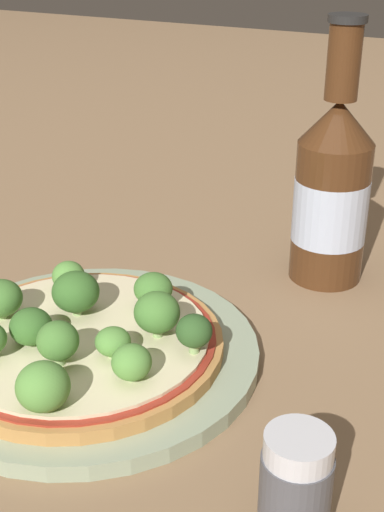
% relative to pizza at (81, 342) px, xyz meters
% --- Properties ---
extents(ground_plane, '(3.00, 3.00, 0.00)m').
position_rel_pizza_xyz_m(ground_plane, '(0.02, 0.02, -0.02)').
color(ground_plane, '#846647').
extents(plate, '(0.25, 0.25, 0.01)m').
position_rel_pizza_xyz_m(plate, '(0.01, -0.00, -0.01)').
color(plate, '#93A384').
rests_on(plate, ground_plane).
extents(pizza, '(0.21, 0.21, 0.01)m').
position_rel_pizza_xyz_m(pizza, '(0.00, 0.00, 0.00)').
color(pizza, '#B77F42').
rests_on(pizza, plate).
extents(broccoli_floret_0, '(0.03, 0.03, 0.03)m').
position_rel_pizza_xyz_m(broccoli_floret_0, '(-0.02, 0.02, 0.02)').
color(broccoli_floret_0, '#89A866').
rests_on(broccoli_floret_0, pizza).
extents(broccoli_floret_1, '(0.03, 0.03, 0.03)m').
position_rel_pizza_xyz_m(broccoli_floret_1, '(-0.04, -0.01, 0.03)').
color(broccoli_floret_1, '#89A866').
rests_on(broccoli_floret_1, pizza).
extents(broccoli_floret_2, '(0.03, 0.03, 0.03)m').
position_rel_pizza_xyz_m(broccoli_floret_2, '(0.06, -0.03, 0.02)').
color(broccoli_floret_2, '#89A866').
rests_on(broccoli_floret_2, pizza).
extents(broccoli_floret_3, '(0.03, 0.03, 0.03)m').
position_rel_pizza_xyz_m(broccoli_floret_3, '(-0.01, 0.06, 0.02)').
color(broccoli_floret_3, '#89A866').
rests_on(broccoli_floret_3, pizza).
extents(broccoli_floret_4, '(0.02, 0.02, 0.02)m').
position_rel_pizza_xyz_m(broccoli_floret_4, '(-0.01, -0.04, 0.02)').
color(broccoli_floret_4, '#89A866').
rests_on(broccoli_floret_4, pizza).
extents(broccoli_floret_5, '(0.03, 0.03, 0.02)m').
position_rel_pizza_xyz_m(broccoli_floret_5, '(0.05, 0.04, 0.02)').
color(broccoli_floret_5, '#89A866').
rests_on(broccoli_floret_5, pizza).
extents(broccoli_floret_6, '(0.03, 0.03, 0.03)m').
position_rel_pizza_xyz_m(broccoli_floret_6, '(0.02, -0.08, 0.02)').
color(broccoli_floret_6, '#89A866').
rests_on(broccoli_floret_6, pizza).
extents(broccoli_floret_7, '(0.04, 0.04, 0.03)m').
position_rel_pizza_xyz_m(broccoli_floret_7, '(0.02, 0.02, 0.03)').
color(broccoli_floret_7, '#89A866').
rests_on(broccoli_floret_7, pizza).
extents(broccoli_floret_8, '(0.03, 0.03, 0.03)m').
position_rel_pizza_xyz_m(broccoli_floret_8, '(-0.08, -0.03, 0.02)').
color(broccoli_floret_8, '#89A866').
rests_on(broccoli_floret_8, pizza).
extents(broccoli_floret_10, '(0.03, 0.03, 0.02)m').
position_rel_pizza_xyz_m(broccoli_floret_10, '(-0.03, -0.06, 0.02)').
color(broccoli_floret_10, '#89A866').
rests_on(broccoli_floret_10, pizza).
extents(broccoli_floret_11, '(0.03, 0.03, 0.03)m').
position_rel_pizza_xyz_m(broccoli_floret_11, '(0.03, -0.05, 0.03)').
color(broccoli_floret_11, '#89A866').
rests_on(broccoli_floret_11, pizza).
extents(beer_bottle, '(0.06, 0.06, 0.23)m').
position_rel_pizza_xyz_m(beer_bottle, '(0.21, -0.12, 0.06)').
color(beer_bottle, '#472814').
rests_on(beer_bottle, ground_plane).
extents(pepper_shaker, '(0.04, 0.04, 0.07)m').
position_rel_pizza_xyz_m(pepper_shaker, '(-0.08, -0.19, 0.01)').
color(pepper_shaker, '#4C4C51').
rests_on(pepper_shaker, ground_plane).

